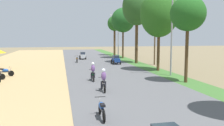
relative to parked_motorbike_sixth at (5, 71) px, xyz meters
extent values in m
cylinder|color=black|center=(0.18, -1.93, -0.21)|extent=(0.56, 0.06, 0.56)
cylinder|color=#A5A8AD|center=(0.12, -1.93, 0.06)|extent=(0.26, 0.05, 0.68)
cylinder|color=black|center=(0.06, -1.93, 0.43)|extent=(0.04, 0.54, 0.04)
cylinder|color=black|center=(0.59, 0.00, -0.21)|extent=(0.56, 0.06, 0.56)
cube|color=#333338|center=(-0.03, 0.00, -0.03)|extent=(1.12, 0.12, 0.12)
ellipsoid|color=#1E4CA5|center=(0.05, 0.00, 0.11)|extent=(0.64, 0.28, 0.32)
cube|color=black|center=(-0.31, 0.00, 0.23)|extent=(0.44, 0.20, 0.10)
cylinder|color=#A5A8AD|center=(0.53, 0.00, 0.06)|extent=(0.26, 0.05, 0.68)
cylinder|color=black|center=(0.47, 0.00, 0.43)|extent=(0.04, 0.54, 0.04)
cylinder|color=#4C351E|center=(15.91, -6.48, 2.02)|extent=(0.28, 0.28, 5.02)
ellipsoid|color=#1F571C|center=(15.91, -6.48, 5.34)|extent=(2.95, 2.95, 2.95)
cylinder|color=#4C351E|center=(16.33, 0.71, 2.00)|extent=(0.33, 0.33, 4.99)
ellipsoid|color=#265C1C|center=(16.33, 0.71, 5.93)|extent=(4.26, 4.26, 5.23)
cylinder|color=#4C351E|center=(16.27, 8.77, 2.84)|extent=(0.43, 0.43, 6.67)
ellipsoid|color=#275121|center=(16.27, 8.77, 7.63)|extent=(4.19, 4.19, 5.30)
cylinder|color=#4C351E|center=(16.34, 17.04, 2.30)|extent=(0.30, 0.30, 5.58)
ellipsoid|color=#1C511F|center=(16.34, 17.04, 6.28)|extent=(4.16, 4.16, 4.33)
cylinder|color=#4C351E|center=(16.20, 23.41, 2.35)|extent=(0.41, 0.41, 5.68)
ellipsoid|color=#23591E|center=(16.20, 23.41, 6.03)|extent=(2.86, 2.86, 3.06)
cylinder|color=gray|center=(16.26, -2.77, 3.55)|extent=(0.16, 0.16, 8.09)
cylinder|color=gray|center=(16.26, 20.34, 3.57)|extent=(0.16, 0.16, 8.13)
cylinder|color=gray|center=(15.56, 20.34, 7.49)|extent=(1.40, 0.08, 0.08)
ellipsoid|color=silver|center=(14.86, 20.34, 7.42)|extent=(0.36, 0.20, 0.14)
cylinder|color=gray|center=(16.96, 20.34, 7.49)|extent=(1.40, 0.08, 0.08)
ellipsoid|color=silver|center=(17.66, 20.34, 7.42)|extent=(0.36, 0.20, 0.14)
cylinder|color=brown|center=(18.25, 6.68, 3.83)|extent=(0.20, 0.20, 8.78)
cube|color=#473323|center=(18.25, 6.68, 7.72)|extent=(1.80, 0.10, 0.10)
cube|color=navy|center=(13.03, 8.09, 0.11)|extent=(0.84, 1.95, 0.50)
cube|color=#232B38|center=(13.03, 8.14, 0.56)|extent=(0.77, 1.10, 0.40)
cylinder|color=black|center=(13.50, 7.39, -0.17)|extent=(0.10, 0.60, 0.60)
cylinder|color=black|center=(12.56, 7.39, -0.17)|extent=(0.10, 0.60, 0.60)
cylinder|color=black|center=(13.50, 8.79, -0.17)|extent=(0.10, 0.60, 0.60)
cylinder|color=black|center=(12.56, 8.79, -0.17)|extent=(0.10, 0.60, 0.60)
cube|color=#B7BCC1|center=(9.07, 16.38, 0.11)|extent=(0.84, 1.95, 0.50)
cube|color=#232B38|center=(9.07, 16.33, 0.56)|extent=(0.77, 1.10, 0.40)
cylinder|color=black|center=(8.60, 17.08, -0.17)|extent=(0.10, 0.60, 0.60)
cylinder|color=black|center=(9.54, 17.08, -0.17)|extent=(0.10, 0.60, 0.60)
cylinder|color=black|center=(8.60, 15.67, -0.17)|extent=(0.10, 0.60, 0.60)
cylinder|color=black|center=(9.54, 15.67, -0.17)|extent=(0.10, 0.60, 0.60)
cylinder|color=black|center=(7.33, -13.53, -0.19)|extent=(0.06, 0.56, 0.56)
cylinder|color=black|center=(7.33, -14.77, -0.19)|extent=(0.06, 0.56, 0.56)
cube|color=#333338|center=(7.33, -14.15, -0.01)|extent=(0.12, 1.12, 0.12)
ellipsoid|color=#1E4CA5|center=(7.33, -14.07, 0.13)|extent=(0.28, 0.64, 0.32)
cube|color=black|center=(7.33, -14.43, 0.25)|extent=(0.20, 0.44, 0.10)
cylinder|color=#A5A8AD|center=(7.33, -13.59, 0.08)|extent=(0.05, 0.26, 0.68)
cylinder|color=black|center=(7.33, -13.65, 0.45)|extent=(0.54, 0.04, 0.04)
cylinder|color=black|center=(8.39, -7.78, -0.19)|extent=(0.06, 0.56, 0.56)
cylinder|color=black|center=(8.39, -9.02, -0.19)|extent=(0.06, 0.56, 0.56)
cube|color=#333338|center=(8.39, -8.40, -0.01)|extent=(0.12, 1.12, 0.12)
ellipsoid|color=silver|center=(8.39, -8.32, 0.13)|extent=(0.28, 0.64, 0.32)
cube|color=black|center=(8.39, -8.68, 0.25)|extent=(0.20, 0.44, 0.10)
cylinder|color=#A5A8AD|center=(8.39, -7.84, 0.08)|extent=(0.05, 0.26, 0.68)
cylinder|color=black|center=(8.39, -7.90, 0.45)|extent=(0.54, 0.04, 0.04)
ellipsoid|color=#724C8C|center=(8.39, -8.60, 0.65)|extent=(0.36, 0.28, 0.64)
sphere|color=white|center=(8.39, -8.56, 1.05)|extent=(0.28, 0.28, 0.28)
cylinder|color=#2D2D38|center=(8.25, -8.50, 0.01)|extent=(0.12, 0.12, 0.48)
cylinder|color=#2D2D38|center=(8.53, -8.50, 0.01)|extent=(0.12, 0.12, 0.48)
cylinder|color=black|center=(8.18, -3.50, -0.19)|extent=(0.06, 0.56, 0.56)
cylinder|color=black|center=(8.18, -4.74, -0.19)|extent=(0.06, 0.56, 0.56)
cube|color=#333338|center=(8.18, -4.12, -0.01)|extent=(0.12, 1.12, 0.12)
ellipsoid|color=#14722D|center=(8.18, -4.04, 0.13)|extent=(0.28, 0.64, 0.32)
cube|color=black|center=(8.18, -4.40, 0.25)|extent=(0.20, 0.44, 0.10)
cylinder|color=#A5A8AD|center=(8.18, -3.56, 0.08)|extent=(0.05, 0.26, 0.68)
cylinder|color=black|center=(8.18, -3.62, 0.45)|extent=(0.54, 0.04, 0.04)
ellipsoid|color=#724C8C|center=(8.18, -4.32, 0.65)|extent=(0.36, 0.28, 0.64)
sphere|color=white|center=(8.18, -4.28, 1.05)|extent=(0.28, 0.28, 0.28)
cylinder|color=#2D2D38|center=(8.04, -4.22, 0.01)|extent=(0.12, 0.12, 0.48)
cylinder|color=#2D2D38|center=(8.32, -4.22, 0.01)|extent=(0.12, 0.12, 0.48)
cylinder|color=black|center=(7.78, 12.05, -0.19)|extent=(0.06, 0.56, 0.56)
cylinder|color=black|center=(7.78, 10.81, -0.19)|extent=(0.06, 0.56, 0.56)
cube|color=#333338|center=(7.78, 11.43, -0.01)|extent=(0.12, 1.12, 0.12)
ellipsoid|color=orange|center=(7.78, 11.51, 0.13)|extent=(0.28, 0.64, 0.32)
cube|color=black|center=(7.78, 11.15, 0.25)|extent=(0.20, 0.44, 0.10)
cylinder|color=#A5A8AD|center=(7.78, 11.99, 0.08)|extent=(0.05, 0.26, 0.68)
cylinder|color=black|center=(7.78, 11.93, 0.45)|extent=(0.54, 0.04, 0.04)
camera|label=1|loc=(5.48, -25.42, 3.45)|focal=39.21mm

